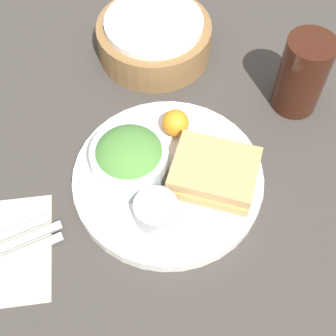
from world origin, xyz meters
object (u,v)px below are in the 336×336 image
at_px(plate, 168,179).
at_px(bread_basket, 154,37).
at_px(dressing_cup, 156,210).
at_px(fork, 3,261).
at_px(sandwich, 214,173).
at_px(knife, 0,250).
at_px(salad_bowl, 130,158).
at_px(drink_glass, 302,75).

bearing_deg(plate, bread_basket, 87.59).
height_order(dressing_cup, bread_basket, bread_basket).
distance_m(plate, fork, 0.26).
xyz_separation_m(plate, fork, (-0.24, -0.10, -0.00)).
bearing_deg(sandwich, dressing_cup, -152.62).
distance_m(bread_basket, knife, 0.45).
relative_size(plate, salad_bowl, 2.52).
height_order(sandwich, knife, sandwich).
bearing_deg(bread_basket, salad_bowl, -104.06).
bearing_deg(sandwich, salad_bowl, 163.63).
bearing_deg(drink_glass, dressing_cup, -143.09).
bearing_deg(bread_basket, drink_glass, -34.33).
distance_m(sandwich, dressing_cup, 0.10).
height_order(sandwich, drink_glass, drink_glass).
xyz_separation_m(plate, knife, (-0.25, -0.08, -0.00)).
bearing_deg(fork, plate, -176.08).
bearing_deg(plate, knife, -161.78).
xyz_separation_m(plate, sandwich, (0.07, -0.02, 0.03)).
distance_m(bread_basket, fork, 0.46).
bearing_deg(fork, bread_basket, -142.02).
bearing_deg(dressing_cup, sandwich, 27.38).
height_order(sandwich, dressing_cup, sandwich).
bearing_deg(knife, salad_bowl, -171.04).
distance_m(dressing_cup, knife, 0.23).
bearing_deg(fork, knife, -90.00).
xyz_separation_m(sandwich, dressing_cup, (-0.09, -0.05, -0.01)).
xyz_separation_m(bread_basket, knife, (-0.26, -0.37, -0.03)).
bearing_deg(plate, fork, -157.87).
relative_size(salad_bowl, fork, 0.66).
bearing_deg(dressing_cup, bread_basket, 83.82).
bearing_deg(salad_bowl, fork, -148.25).
xyz_separation_m(sandwich, drink_glass, (0.17, 0.15, 0.03)).
relative_size(salad_bowl, bread_basket, 0.56).
bearing_deg(bread_basket, plate, -92.41).
relative_size(dressing_cup, fork, 0.36).
distance_m(drink_glass, knife, 0.53).
bearing_deg(dressing_cup, fork, -171.02).
height_order(plate, salad_bowl, salad_bowl).
relative_size(sandwich, fork, 0.86).
relative_size(drink_glass, fork, 0.79).
xyz_separation_m(fork, knife, (-0.01, 0.02, 0.00)).
bearing_deg(drink_glass, salad_bowl, -158.69).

